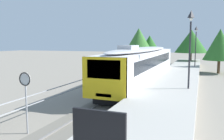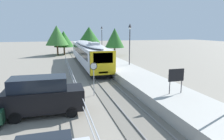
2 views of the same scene
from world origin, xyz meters
The scene contains 14 objects.
ground_plane centered at (-3.00, 22.00, 0.00)m, with size 160.00×160.00×0.00m, color gray.
track_rails centered at (0.00, 22.00, 0.03)m, with size 3.20×60.00×0.14m.
commuter_train centered at (0.00, 27.05, 2.15)m, with size 2.82×20.03×3.74m.
station_platform centered at (3.25, 22.00, 0.45)m, with size 3.90×60.00×0.90m, color #A8A59E.
platform_lamp_mid_platform centered at (4.59, 21.47, 4.62)m, with size 0.34×0.34×5.35m.
platform_lamp_far_end centered at (4.59, 37.66, 4.62)m, with size 0.34×0.34×5.35m.
platform_notice_board centered at (3.39, 8.98, 2.19)m, with size 1.20×0.08×1.80m.
speed_limit_sign centered at (-1.85, 12.72, 2.12)m, with size 0.61×0.10×2.81m.
carpark_fence centered at (-3.30, 12.00, 0.91)m, with size 0.06×36.06×1.25m.
parked_van_black centered at (-5.68, 9.80, 1.29)m, with size 4.94×2.05×2.51m.
tree_behind_carpark centered at (-2.87, 43.71, 3.49)m, with size 4.50×4.50×5.28m.
tree_behind_station_far centered at (7.56, 38.33, 3.82)m, with size 4.17×4.17×5.89m.
tree_distant_left centered at (3.60, 47.79, 4.31)m, with size 5.60×5.60×6.32m.
tree_distant_centre centered at (-4.35, 42.08, 4.34)m, with size 4.88×4.88×6.44m.
Camera 2 is at (-4.75, -3.02, 5.35)m, focal length 31.91 mm.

